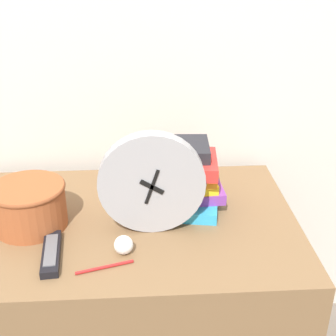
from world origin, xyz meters
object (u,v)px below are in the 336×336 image
at_px(desk_clock, 152,183).
at_px(tv_remote, 51,253).
at_px(pen, 105,267).
at_px(basket, 29,204).
at_px(crumpled_paper_ball, 124,245).
at_px(book_stack, 182,177).

distance_m(desk_clock, tv_remote, 0.31).
height_order(tv_remote, pen, tv_remote).
xyz_separation_m(desk_clock, basket, (-0.34, 0.04, -0.08)).
bearing_deg(pen, tv_remote, 157.88).
height_order(basket, pen, basket).
height_order(tv_remote, crumpled_paper_ball, crumpled_paper_ball).
height_order(basket, crumpled_paper_ball, basket).
relative_size(basket, pen, 1.48).
distance_m(book_stack, basket, 0.44).
bearing_deg(basket, book_stack, 10.40).
relative_size(tv_remote, pen, 1.28).
height_order(crumpled_paper_ball, pen, crumpled_paper_ball).
bearing_deg(pen, book_stack, 52.98).
relative_size(book_stack, tv_remote, 1.38).
relative_size(book_stack, crumpled_paper_ball, 5.07).
xyz_separation_m(desk_clock, book_stack, (0.09, 0.12, -0.05)).
bearing_deg(crumpled_paper_ball, desk_clock, 54.02).
bearing_deg(basket, tv_remote, -62.44).
relative_size(desk_clock, crumpled_paper_ball, 5.80).
height_order(book_stack, basket, book_stack).
distance_m(basket, tv_remote, 0.18).
xyz_separation_m(desk_clock, crumpled_paper_ball, (-0.08, -0.11, -0.12)).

